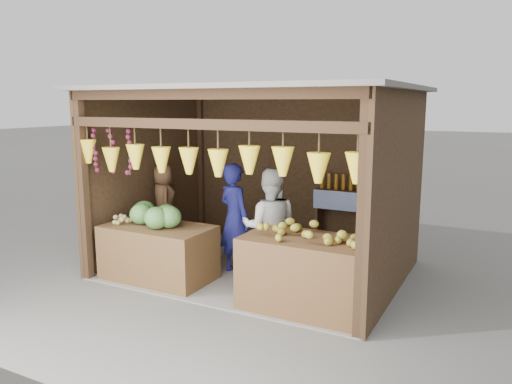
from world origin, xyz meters
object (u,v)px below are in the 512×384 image
counter_left (159,253)px  counter_right (310,275)px  woman_standing (270,227)px  vendor_seated (164,201)px  man_standing (235,219)px

counter_left → counter_right: size_ratio=0.94×
counter_right → woman_standing: (-0.81, 0.59, 0.35)m
counter_right → counter_left: bearing=179.4°
woman_standing → vendor_seated: 2.13m
vendor_seated → man_standing: bearing=-146.3°
counter_left → woman_standing: 1.61m
counter_left → vendor_seated: vendor_seated is taller
counter_left → woman_standing: size_ratio=0.94×
man_standing → vendor_seated: man_standing is taller
counter_right → woman_standing: size_ratio=1.00×
man_standing → vendor_seated: (-1.47, 0.28, 0.08)m
counter_left → man_standing: bearing=39.5°
woman_standing → vendor_seated: size_ratio=1.35×
counter_left → counter_right: bearing=-0.6°
counter_left → man_standing: man_standing is taller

